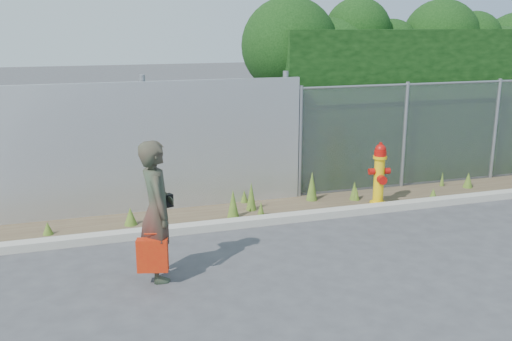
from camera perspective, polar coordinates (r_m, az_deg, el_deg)
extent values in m
plane|color=#3E3E41|center=(7.60, 5.46, -9.69)|extent=(80.00, 80.00, 0.00)
cube|color=#A9A598|center=(9.13, 1.03, -4.98)|extent=(16.00, 0.22, 0.12)
cube|color=brown|center=(9.69, -0.12, -4.16)|extent=(16.00, 1.20, 0.01)
cone|color=#41641E|center=(9.22, -12.44, -4.56)|extent=(0.21, 0.21, 0.30)
cone|color=#41641E|center=(10.26, 5.61, -1.61)|extent=(0.20, 0.20, 0.54)
cone|color=#41641E|center=(11.77, 20.44, -0.96)|extent=(0.19, 0.19, 0.31)
cone|color=#41641E|center=(11.72, 18.12, -0.87)|extent=(0.09, 0.09, 0.30)
cone|color=#41641E|center=(10.41, 9.80, -2.06)|extent=(0.16, 0.16, 0.35)
cone|color=#41641E|center=(9.68, -0.48, -2.67)|extent=(0.18, 0.18, 0.50)
cone|color=#41641E|center=(10.13, -1.18, -2.67)|extent=(0.13, 0.13, 0.24)
cone|color=#41641E|center=(10.72, 17.29, -2.37)|extent=(0.17, 0.17, 0.23)
cone|color=#41641E|center=(9.42, 0.50, -3.92)|extent=(0.13, 0.13, 0.26)
cone|color=#41641E|center=(9.17, -20.10, -5.52)|extent=(0.17, 0.17, 0.21)
cone|color=#41641E|center=(9.32, -2.31, -3.41)|extent=(0.20, 0.20, 0.48)
cone|color=#41641E|center=(10.41, 9.98, -2.36)|extent=(0.13, 0.13, 0.25)
cube|color=#B0B3B8|center=(9.57, -20.15, 1.51)|extent=(8.50, 0.08, 2.20)
cylinder|color=gray|center=(9.73, -11.02, 2.63)|extent=(0.10, 0.10, 2.30)
cylinder|color=gray|center=(10.31, 2.91, 3.54)|extent=(0.10, 0.10, 2.30)
cube|color=gray|center=(11.89, 18.91, 3.50)|extent=(6.50, 0.03, 2.00)
cylinder|color=gray|center=(11.75, 19.30, 8.29)|extent=(6.50, 0.04, 0.04)
cylinder|color=gray|center=(10.32, 4.44, 2.81)|extent=(0.07, 0.07, 2.05)
cylinder|color=gray|center=(11.29, 14.62, 3.40)|extent=(0.07, 0.07, 2.05)
cylinder|color=gray|center=(12.53, 22.79, 3.80)|extent=(0.07, 0.07, 2.05)
cube|color=black|center=(12.79, 17.53, 6.60)|extent=(7.30, 1.60, 3.00)
sphere|color=black|center=(11.26, 3.35, 12.37)|extent=(1.86, 1.86, 1.86)
sphere|color=black|center=(11.70, 8.04, 11.06)|extent=(1.61, 1.61, 1.61)
sphere|color=black|center=(11.95, 10.11, 13.54)|extent=(1.34, 1.34, 1.34)
sphere|color=black|center=(12.41, 13.38, 11.91)|extent=(1.15, 1.15, 1.15)
sphere|color=black|center=(12.87, 17.99, 12.48)|extent=(1.60, 1.60, 1.60)
sphere|color=black|center=(13.21, 20.96, 12.22)|extent=(1.15, 1.15, 1.15)
sphere|color=black|center=(13.50, 23.37, 10.48)|extent=(1.24, 1.24, 1.24)
cylinder|color=yellow|center=(10.29, 12.05, -3.23)|extent=(0.28, 0.28, 0.06)
cylinder|color=yellow|center=(10.18, 12.17, -1.12)|extent=(0.18, 0.18, 0.84)
cylinder|color=yellow|center=(10.07, 12.30, 1.30)|extent=(0.24, 0.24, 0.05)
cylinder|color=#B20F0A|center=(10.06, 12.32, 1.69)|extent=(0.21, 0.21, 0.10)
sphere|color=#B20F0A|center=(10.04, 12.34, 2.07)|extent=(0.19, 0.19, 0.19)
cylinder|color=#B20F0A|center=(10.02, 12.37, 2.63)|extent=(0.05, 0.05, 0.05)
cylinder|color=#B20F0A|center=(10.07, 11.54, -0.13)|extent=(0.10, 0.11, 0.11)
cylinder|color=#B20F0A|center=(10.20, 12.90, -0.01)|extent=(0.10, 0.11, 0.11)
cylinder|color=#B20F0A|center=(10.05, 12.58, -0.91)|extent=(0.15, 0.12, 0.15)
imported|color=#0D5739|center=(7.10, -9.88, -3.98)|extent=(0.42, 0.64, 1.76)
cube|color=red|center=(7.06, -10.31, -8.33)|extent=(0.37, 0.14, 0.41)
cylinder|color=red|center=(6.96, -10.41, -6.25)|extent=(0.18, 0.02, 0.02)
cube|color=black|center=(7.19, -9.18, -3.06)|extent=(0.22, 0.09, 0.16)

